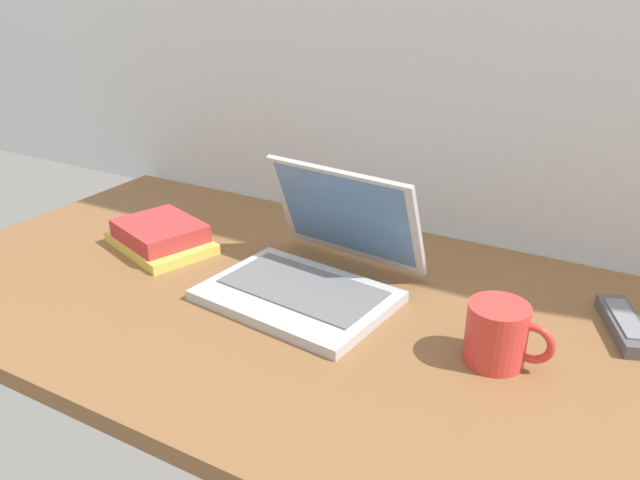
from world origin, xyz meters
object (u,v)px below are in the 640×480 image
object	(u,v)px
laptop	(315,266)
coffee_mug	(498,334)
book_stack	(161,236)
remote_control_near	(625,325)

from	to	relation	value
laptop	coffee_mug	size ratio (longest dim) A/B	2.69
book_stack	remote_control_near	bearing A→B (deg)	7.84
remote_control_near	book_stack	size ratio (longest dim) A/B	0.67
remote_control_near	book_stack	world-z (taller)	book_stack
laptop	book_stack	world-z (taller)	laptop
coffee_mug	book_stack	xyz separation A→B (m)	(-0.69, 0.06, -0.02)
laptop	remote_control_near	size ratio (longest dim) A/B	2.03
laptop	book_stack	xyz separation A→B (m)	(-0.36, -0.00, -0.02)
laptop	remote_control_near	world-z (taller)	laptop
coffee_mug	remote_control_near	xyz separation A→B (m)	(0.15, 0.18, -0.04)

